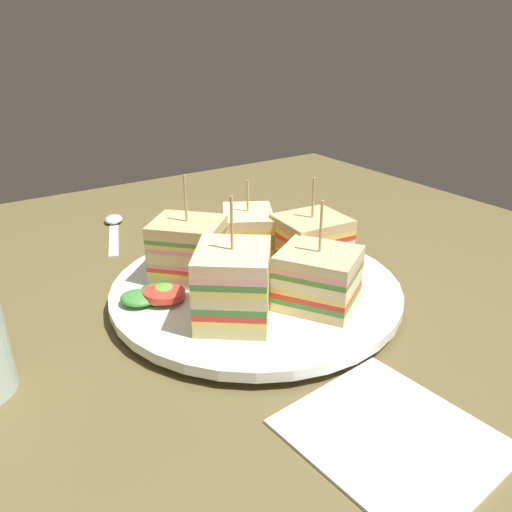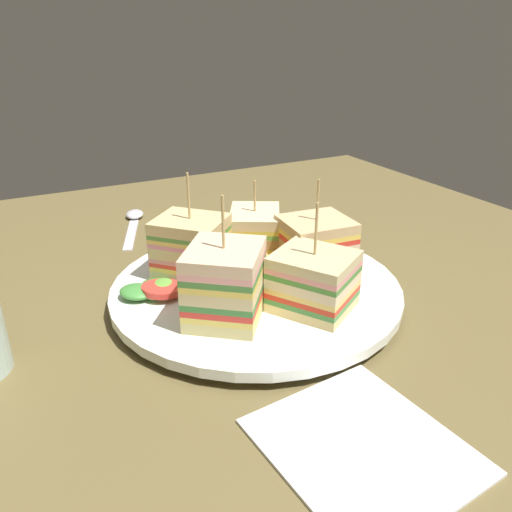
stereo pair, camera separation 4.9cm
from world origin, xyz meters
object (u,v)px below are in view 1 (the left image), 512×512
object	(u,v)px
sandwich_wedge_1	(233,285)
sandwich_wedge_3	(311,243)
sandwich_wedge_0	(189,250)
sandwich_wedge_4	(248,234)
plate	(256,290)
spoon	(114,225)
sandwich_wedge_2	(318,278)
chip_pile	(260,269)
napkin	(392,435)

from	to	relation	value
sandwich_wedge_1	sandwich_wedge_3	bearing A→B (deg)	-32.84
sandwich_wedge_0	sandwich_wedge_4	distance (cm)	7.86
plate	spoon	xyz separation A→B (cm)	(-27.52, -5.06, -0.67)
sandwich_wedge_0	sandwich_wedge_3	distance (cm)	12.61
plate	sandwich_wedge_2	world-z (taller)	sandwich_wedge_2
sandwich_wedge_1	sandwich_wedge_3	world-z (taller)	sandwich_wedge_1
plate	sandwich_wedge_1	bearing A→B (deg)	-50.21
spoon	sandwich_wedge_3	bearing A→B (deg)	-137.20
sandwich_wedge_3	spoon	distance (cm)	30.35
sandwich_wedge_0	sandwich_wedge_3	bearing A→B (deg)	22.43
sandwich_wedge_1	sandwich_wedge_2	bearing A→B (deg)	-67.32
sandwich_wedge_3	chip_pile	world-z (taller)	sandwich_wedge_3
sandwich_wedge_0	napkin	world-z (taller)	sandwich_wedge_0
sandwich_wedge_1	sandwich_wedge_2	size ratio (longest dim) A/B	1.12
plate	sandwich_wedge_2	bearing A→B (deg)	20.27
plate	sandwich_wedge_1	world-z (taller)	sandwich_wedge_1
sandwich_wedge_4	sandwich_wedge_3	bearing A→B (deg)	60.75
sandwich_wedge_2	sandwich_wedge_3	world-z (taller)	sandwich_wedge_2
chip_pile	sandwich_wedge_1	bearing A→B (deg)	-50.46
chip_pile	plate	bearing A→B (deg)	-51.79
sandwich_wedge_3	sandwich_wedge_4	bearing A→B (deg)	-53.45
sandwich_wedge_4	sandwich_wedge_0	bearing A→B (deg)	-52.07
sandwich_wedge_4	spoon	bearing A→B (deg)	-130.04
sandwich_wedge_0	spoon	distance (cm)	23.01
napkin	sandwich_wedge_2	bearing A→B (deg)	159.64
sandwich_wedge_3	plate	bearing A→B (deg)	4.29
sandwich_wedge_4	spoon	size ratio (longest dim) A/B	0.63
sandwich_wedge_1	chip_pile	xyz separation A→B (cm)	(-5.18, 6.28, -2.27)
sandwich_wedge_0	sandwich_wedge_4	xyz separation A→B (cm)	(-1.18, 7.76, -0.42)
sandwich_wedge_4	plate	bearing A→B (deg)	2.91
sandwich_wedge_2	chip_pile	bearing A→B (deg)	-21.07
sandwich_wedge_0	chip_pile	xyz separation A→B (cm)	(4.13, 5.75, -2.00)
sandwich_wedge_4	chip_pile	world-z (taller)	sandwich_wedge_4
plate	sandwich_wedge_3	distance (cm)	7.67
sandwich_wedge_2	spoon	distance (cm)	34.97
spoon	sandwich_wedge_4	bearing A→B (deg)	-139.80
sandwich_wedge_0	sandwich_wedge_2	size ratio (longest dim) A/B	1.07
sandwich_wedge_0	napkin	distance (cm)	26.08
plate	sandwich_wedge_0	xyz separation A→B (cm)	(-4.94, -4.73, 3.70)
plate	sandwich_wedge_4	size ratio (longest dim) A/B	3.32
sandwich_wedge_0	sandwich_wedge_3	size ratio (longest dim) A/B	1.10
sandwich_wedge_4	sandwich_wedge_1	bearing A→B (deg)	-9.04
sandwich_wedge_1	sandwich_wedge_4	xyz separation A→B (cm)	(-10.50, 8.29, -0.69)
sandwich_wedge_3	napkin	distance (cm)	23.19
plate	sandwich_wedge_1	size ratio (longest dim) A/B	2.56
sandwich_wedge_3	sandwich_wedge_4	size ratio (longest dim) A/B	1.13
plate	sandwich_wedge_2	xyz separation A→B (cm)	(6.42, 2.37, 3.32)
napkin	spoon	bearing A→B (deg)	-177.47
spoon	napkin	xyz separation A→B (cm)	(48.21, 2.13, -0.14)
sandwich_wedge_2	napkin	world-z (taller)	sandwich_wedge_2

